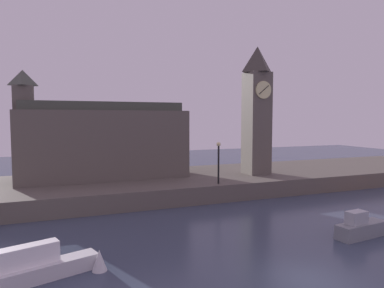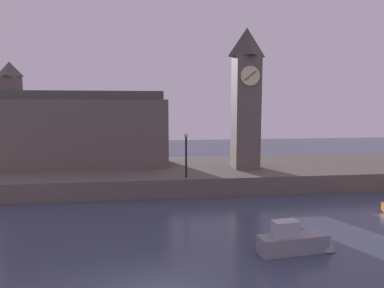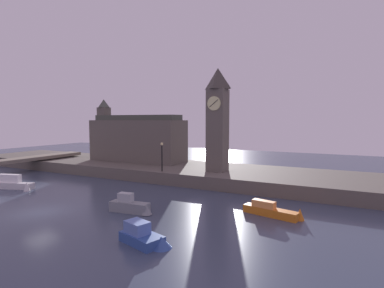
{
  "view_description": "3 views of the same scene",
  "coord_description": "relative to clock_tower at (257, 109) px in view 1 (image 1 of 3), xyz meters",
  "views": [
    {
      "loc": [
        -10.07,
        -11.68,
        7.13
      ],
      "look_at": [
        1.44,
        17.9,
        4.76
      ],
      "focal_mm": 32.33,
      "sensor_mm": 36.0,
      "label": 1
    },
    {
      "loc": [
        -0.31,
        -11.72,
        7.21
      ],
      "look_at": [
        3.33,
        15.95,
        4.08
      ],
      "focal_mm": 31.5,
      "sensor_mm": 36.0,
      "label": 2
    },
    {
      "loc": [
        23.3,
        -16.9,
        7.92
      ],
      "look_at": [
        7.06,
        14.62,
        5.1
      ],
      "focal_mm": 28.66,
      "sensor_mm": 36.0,
      "label": 3
    }
  ],
  "objects": [
    {
      "name": "boat_ferry_white",
      "position": [
        -19.32,
        -13.97,
        -7.5
      ],
      "size": [
        5.49,
        2.42,
        1.84
      ],
      "color": "silver",
      "rests_on": "ground"
    },
    {
      "name": "ground_plane",
      "position": [
        -8.65,
        -18.47,
        -8.09
      ],
      "size": [
        120.0,
        120.0,
        0.0
      ],
      "primitive_type": "plane",
      "color": "#384256"
    },
    {
      "name": "parliament_hall",
      "position": [
        -14.97,
        2.95,
        -3.11
      ],
      "size": [
        15.21,
        5.05,
        9.76
      ],
      "color": "#5B544C",
      "rests_on": "far_embankment"
    },
    {
      "name": "clock_tower",
      "position": [
        0.0,
        0.0,
        0.0
      ],
      "size": [
        2.47,
        2.51,
        12.74
      ],
      "color": "#5B544C",
      "rests_on": "far_embankment"
    },
    {
      "name": "far_embankment",
      "position": [
        -8.65,
        1.53,
        -7.34
      ],
      "size": [
        70.0,
        12.0,
        1.5
      ],
      "primitive_type": "cube",
      "color": "#5B544C",
      "rests_on": "ground"
    },
    {
      "name": "streetlamp",
      "position": [
        -5.94,
        -3.56,
        -4.32
      ],
      "size": [
        0.36,
        0.36,
        3.6
      ],
      "color": "black",
      "rests_on": "far_embankment"
    },
    {
      "name": "boat_cruiser_grey",
      "position": [
        -1.68,
        -14.94,
        -7.53
      ],
      "size": [
        4.06,
        1.39,
        1.62
      ],
      "color": "gray",
      "rests_on": "ground"
    }
  ]
}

